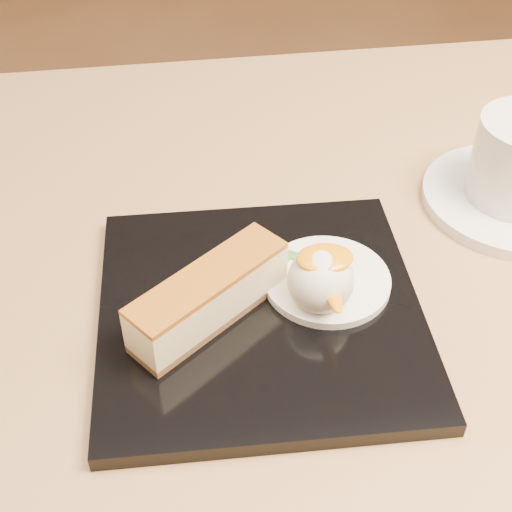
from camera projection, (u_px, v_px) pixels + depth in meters
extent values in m
cube|color=#8F5D34|center=(288.00, 340.00, 0.51)|extent=(0.80, 0.80, 0.04)
cube|color=black|center=(260.00, 311.00, 0.49)|extent=(0.23, 0.23, 0.01)
cube|color=brown|center=(210.00, 313.00, 0.48)|extent=(0.11, 0.10, 0.01)
cube|color=beige|center=(209.00, 295.00, 0.47)|extent=(0.11, 0.10, 0.03)
cube|color=#86450E|center=(208.00, 277.00, 0.46)|extent=(0.11, 0.10, 0.00)
cylinder|color=white|center=(327.00, 280.00, 0.50)|extent=(0.09, 0.09, 0.01)
sphere|color=white|center=(321.00, 280.00, 0.47)|extent=(0.05, 0.05, 0.05)
ellipsoid|color=orange|center=(325.00, 258.00, 0.46)|extent=(0.04, 0.03, 0.01)
ellipsoid|color=#398D2E|center=(280.00, 261.00, 0.51)|extent=(0.02, 0.01, 0.00)
ellipsoid|color=#398D2E|center=(292.00, 255.00, 0.52)|extent=(0.02, 0.02, 0.00)
ellipsoid|color=#398D2E|center=(268.00, 255.00, 0.52)|extent=(0.01, 0.02, 0.00)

